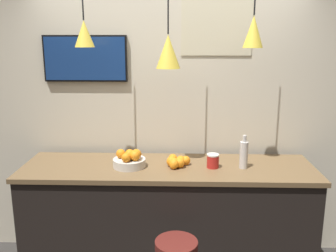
# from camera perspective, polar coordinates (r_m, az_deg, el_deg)

# --- Properties ---
(back_wall) EXTENTS (8.00, 0.06, 2.90)m
(back_wall) POSITION_cam_1_polar(r_m,az_deg,el_deg) (3.54, 0.23, 3.10)
(back_wall) COLOR beige
(back_wall) RESTS_ON ground_plane
(service_counter) EXTENTS (2.49, 0.70, 1.01)m
(service_counter) POSITION_cam_1_polar(r_m,az_deg,el_deg) (3.41, 0.00, -14.12)
(service_counter) COLOR black
(service_counter) RESTS_ON ground_plane
(fruit_bowl) EXTENTS (0.28, 0.28, 0.16)m
(fruit_bowl) POSITION_cam_1_polar(r_m,az_deg,el_deg) (3.18, -5.86, -5.18)
(fruit_bowl) COLOR beige
(fruit_bowl) RESTS_ON service_counter
(orange_pile) EXTENTS (0.20, 0.23, 0.09)m
(orange_pile) POSITION_cam_1_polar(r_m,az_deg,el_deg) (3.18, 1.31, -5.49)
(orange_pile) COLOR orange
(orange_pile) RESTS_ON service_counter
(juice_bottle) EXTENTS (0.07, 0.07, 0.28)m
(juice_bottle) POSITION_cam_1_polar(r_m,az_deg,el_deg) (3.19, 11.47, -4.24)
(juice_bottle) COLOR silver
(juice_bottle) RESTS_ON service_counter
(spread_jar) EXTENTS (0.10, 0.10, 0.12)m
(spread_jar) POSITION_cam_1_polar(r_m,az_deg,el_deg) (3.17, 6.85, -5.30)
(spread_jar) COLOR red
(spread_jar) RESTS_ON service_counter
(pendant_lamp_left) EXTENTS (0.16, 0.16, 0.80)m
(pendant_lamp_left) POSITION_cam_1_polar(r_m,az_deg,el_deg) (3.15, -12.66, 13.64)
(pendant_lamp_left) COLOR black
(pendant_lamp_middle) EXTENTS (0.20, 0.20, 0.97)m
(pendant_lamp_middle) POSITION_cam_1_polar(r_m,az_deg,el_deg) (3.06, 0.02, 11.36)
(pendant_lamp_middle) COLOR black
(pendant_lamp_right) EXTENTS (0.16, 0.16, 0.80)m
(pendant_lamp_right) POSITION_cam_1_polar(r_m,az_deg,el_deg) (3.11, 12.88, 13.91)
(pendant_lamp_right) COLOR black
(mounted_tv) EXTENTS (0.76, 0.04, 0.42)m
(mounted_tv) POSITION_cam_1_polar(r_m,az_deg,el_deg) (3.54, -12.50, 10.00)
(mounted_tv) COLOR black
(wall_poster) EXTENTS (0.63, 0.01, 0.69)m
(wall_poster) POSITION_cam_1_polar(r_m,az_deg,el_deg) (3.47, 7.49, 16.33)
(wall_poster) COLOR beige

